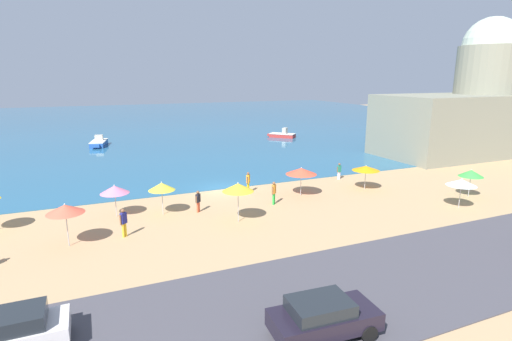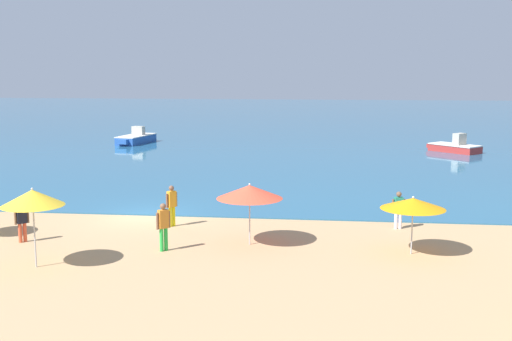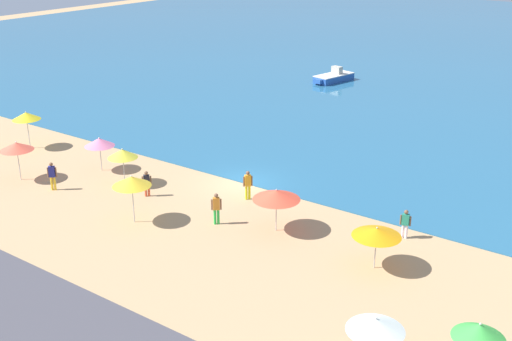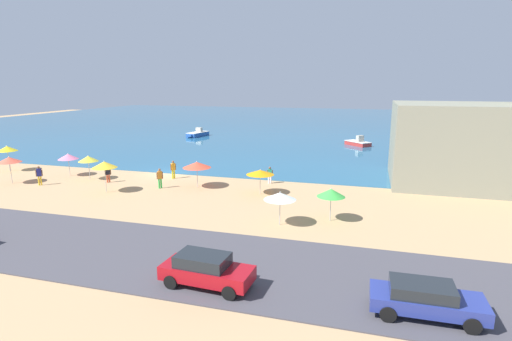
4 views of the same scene
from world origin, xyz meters
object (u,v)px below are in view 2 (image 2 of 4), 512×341
object	(u,v)px
beach_umbrella_4	(250,192)
beach_umbrella_7	(33,198)
skiff_offshore	(136,139)
skiff_nearshore	(455,147)
bather_5	(163,224)
bather_2	(22,220)
bather_1	(172,203)
beach_umbrella_3	(413,203)
bather_0	(398,208)

from	to	relation	value
beach_umbrella_4	beach_umbrella_7	size ratio (longest dim) A/B	0.92
beach_umbrella_7	skiff_offshore	bearing A→B (deg)	101.81
skiff_nearshore	beach_umbrella_4	bearing A→B (deg)	-114.16
bather_5	skiff_offshore	world-z (taller)	bather_5
bather_2	beach_umbrella_7	bearing A→B (deg)	-56.73
bather_2	skiff_offshore	bearing A→B (deg)	99.54
bather_1	skiff_offshore	world-z (taller)	bather_1
bather_1	beach_umbrella_3	bearing A→B (deg)	-17.42
skiff_offshore	bather_1	bearing A→B (deg)	-70.10
bather_2	bather_0	bearing A→B (deg)	14.56
beach_umbrella_7	bather_2	distance (m)	3.83
beach_umbrella_7	bather_0	size ratio (longest dim) A/B	1.72
beach_umbrella_3	beach_umbrella_7	size ratio (longest dim) A/B	0.85
beach_umbrella_7	bather_1	xyz separation A→B (m)	(3.16, 6.04, -1.39)
beach_umbrella_4	bather_5	distance (m)	3.41
bather_1	bather_2	size ratio (longest dim) A/B	1.11
beach_umbrella_3	skiff_nearshore	world-z (taller)	beach_umbrella_3
beach_umbrella_4	beach_umbrella_7	distance (m)	7.69
beach_umbrella_3	bather_0	world-z (taller)	beach_umbrella_3
bather_1	bather_5	size ratio (longest dim) A/B	0.99
bather_0	skiff_nearshore	bearing A→B (deg)	74.68
bather_0	bather_2	size ratio (longest dim) A/B	1.00
bather_0	bather_2	bearing A→B (deg)	-165.44
beach_umbrella_3	beach_umbrella_4	size ratio (longest dim) A/B	0.93
beach_umbrella_3	skiff_offshore	xyz separation A→B (m)	(-20.03, 31.93, -1.38)
beach_umbrella_4	bather_1	bearing A→B (deg)	146.16
beach_umbrella_4	bather_1	distance (m)	4.48
beach_umbrella_3	bather_2	size ratio (longest dim) A/B	1.46
beach_umbrella_4	bather_5	bearing A→B (deg)	-157.89
bather_0	skiff_nearshore	world-z (taller)	bather_0
beach_umbrella_3	beach_umbrella_7	bearing A→B (deg)	-166.52
bather_1	skiff_offshore	xyz separation A→B (m)	(-10.48, 28.93, -0.51)
beach_umbrella_4	skiff_nearshore	distance (m)	31.29
beach_umbrella_7	bather_2	bearing A→B (deg)	123.27
bather_5	skiff_offshore	distance (m)	34.42
bather_1	skiff_nearshore	size ratio (longest dim) A/B	0.43
bather_5	skiff_offshore	xyz separation A→B (m)	(-11.08, 32.58, -0.52)
beach_umbrella_4	skiff_offshore	world-z (taller)	beach_umbrella_4
beach_umbrella_7	bather_0	xyz separation A→B (m)	(12.61, 6.72, -1.50)
skiff_nearshore	bather_5	bearing A→B (deg)	-117.99
bather_5	skiff_nearshore	bearing A→B (deg)	62.01
bather_0	skiff_offshore	size ratio (longest dim) A/B	0.32
beach_umbrella_7	bather_2	size ratio (longest dim) A/B	1.72
beach_umbrella_4	bather_2	distance (m)	8.81
skiff_offshore	beach_umbrella_3	bearing A→B (deg)	-57.90
beach_umbrella_3	bather_0	distance (m)	3.80
beach_umbrella_7	bather_2	world-z (taller)	beach_umbrella_7
skiff_nearshore	bather_2	bearing A→B (deg)	-126.37
bather_0	skiff_offshore	distance (m)	34.58
beach_umbrella_3	bather_0	xyz separation A→B (m)	(-0.10, 3.67, -0.98)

